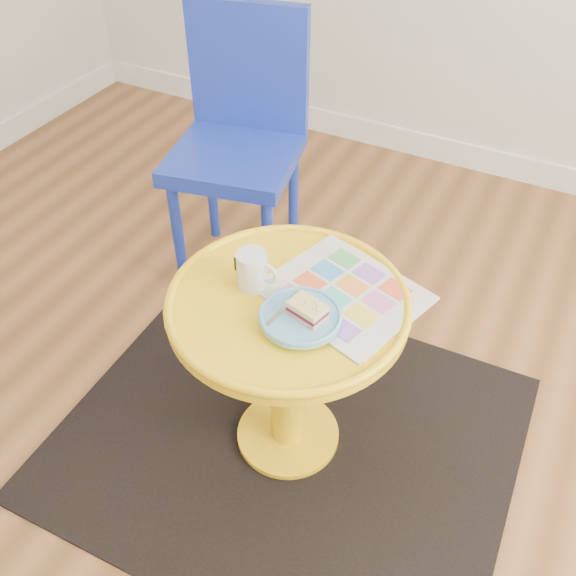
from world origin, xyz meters
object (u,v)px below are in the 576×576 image
at_px(mug, 253,269).
at_px(plate, 300,317).
at_px(newspaper, 344,293).
at_px(chair, 240,132).
at_px(side_table, 288,345).

xyz_separation_m(mug, plate, (0.16, -0.07, -0.03)).
bearing_deg(plate, mug, 158.13).
bearing_deg(newspaper, chair, 154.63).
bearing_deg(plate, chair, 128.89).
xyz_separation_m(side_table, plate, (0.06, -0.06, 0.18)).
relative_size(side_table, plate, 3.10).
bearing_deg(side_table, newspaper, 36.69).
height_order(side_table, plate, plate).
xyz_separation_m(side_table, mug, (-0.10, 0.01, 0.21)).
xyz_separation_m(chair, plate, (0.61, -0.76, 0.04)).
height_order(chair, newspaper, chair).
bearing_deg(chair, mug, -68.85).
xyz_separation_m(side_table, newspaper, (0.11, 0.08, 0.16)).
bearing_deg(chair, plate, -62.89).
bearing_deg(mug, side_table, -4.47).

